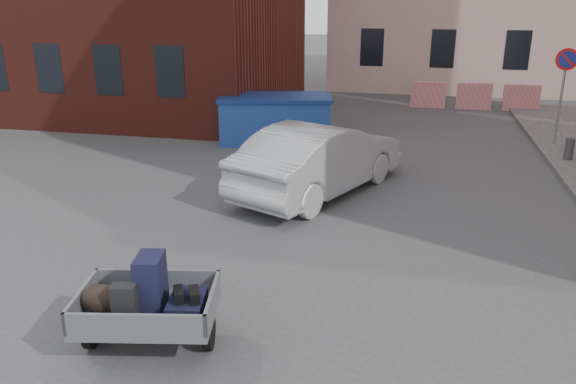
# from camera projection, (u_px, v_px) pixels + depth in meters

# --- Properties ---
(ground) EXTENTS (120.00, 120.00, 0.00)m
(ground) POSITION_uv_depth(u_px,v_px,m) (263.00, 277.00, 8.60)
(ground) COLOR #38383A
(ground) RESTS_ON ground
(no_parking_sign) EXTENTS (0.60, 0.09, 2.65)m
(no_parking_sign) POSITION_uv_depth(u_px,v_px,m) (564.00, 76.00, 15.39)
(no_parking_sign) COLOR gray
(no_parking_sign) RESTS_ON sidewalk
(barriers) EXTENTS (4.70, 0.18, 1.00)m
(barriers) POSITION_uv_depth(u_px,v_px,m) (474.00, 96.00, 21.35)
(barriers) COLOR red
(barriers) RESTS_ON ground
(trailer) EXTENTS (1.79, 1.93, 1.20)m
(trailer) POSITION_uv_depth(u_px,v_px,m) (146.00, 303.00, 6.68)
(trailer) COLOR black
(trailer) RESTS_ON ground
(dumpster) EXTENTS (3.55, 2.37, 1.36)m
(dumpster) POSITION_uv_depth(u_px,v_px,m) (275.00, 119.00, 16.52)
(dumpster) COLOR #20409B
(dumpster) RESTS_ON ground
(silver_car) EXTENTS (3.36, 4.92, 1.54)m
(silver_car) POSITION_uv_depth(u_px,v_px,m) (320.00, 158.00, 12.12)
(silver_car) COLOR #9DA0A4
(silver_car) RESTS_ON ground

